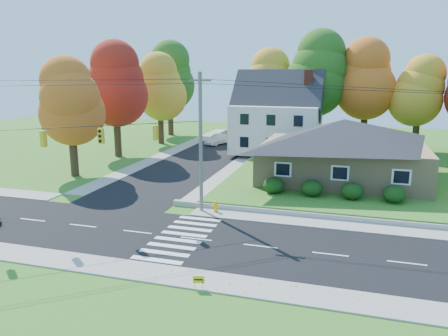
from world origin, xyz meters
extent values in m
plane|color=#3D7923|center=(0.00, 0.00, 0.00)|extent=(120.00, 120.00, 0.00)
cube|color=black|center=(0.00, 0.00, 0.01)|extent=(90.00, 8.00, 0.02)
cube|color=black|center=(-8.00, 26.00, 0.01)|extent=(8.00, 44.00, 0.02)
cube|color=#9C9A90|center=(0.00, 5.00, 0.04)|extent=(90.00, 2.00, 0.08)
cube|color=#9C9A90|center=(0.00, -5.00, 0.04)|extent=(90.00, 2.00, 0.08)
cube|color=#3D7923|center=(13.00, 21.00, 0.25)|extent=(30.00, 30.00, 0.50)
cube|color=tan|center=(8.00, 16.00, 2.10)|extent=(14.00, 10.00, 3.20)
pyramid|color=#26262B|center=(8.00, 16.00, 4.80)|extent=(14.60, 10.60, 2.20)
cube|color=silver|center=(0.00, 28.00, 3.30)|extent=(10.00, 8.00, 5.60)
pyramid|color=#26262B|center=(0.00, 28.00, 7.30)|extent=(10.40, 8.40, 2.40)
cube|color=brown|center=(3.50, 28.00, 5.30)|extent=(0.90, 0.90, 9.60)
ellipsoid|color=#163A10|center=(3.00, 9.80, 1.14)|extent=(1.70, 1.70, 1.27)
ellipsoid|color=#163A10|center=(6.00, 9.80, 1.14)|extent=(1.70, 1.70, 1.27)
ellipsoid|color=#163A10|center=(9.00, 9.80, 1.14)|extent=(1.70, 1.70, 1.27)
ellipsoid|color=#163A10|center=(12.00, 9.80, 1.14)|extent=(1.70, 1.70, 1.27)
cylinder|color=#666059|center=(-1.50, 5.20, 5.00)|extent=(0.26, 0.26, 10.00)
cube|color=#666059|center=(-1.50, 5.20, 9.40)|extent=(1.60, 0.12, 0.12)
cube|color=gold|center=(-9.50, -1.20, 5.95)|extent=(0.26, 0.34, 1.00)
cube|color=gold|center=(-6.80, 0.95, 5.95)|extent=(0.34, 0.26, 1.00)
cube|color=gold|center=(-4.00, 3.20, 5.95)|extent=(0.26, 0.34, 1.00)
cylinder|color=black|center=(-8.00, 0.00, 6.60)|extent=(13.02, 10.43, 0.04)
cylinder|color=#3F2A19|center=(-2.00, 34.00, 3.20)|extent=(0.80, 0.80, 5.40)
sphere|color=gold|center=(-2.00, 34.00, 7.10)|extent=(6.72, 6.72, 6.72)
sphere|color=gold|center=(-2.00, 34.00, 8.78)|extent=(5.91, 5.91, 5.91)
sphere|color=gold|center=(-2.00, 34.00, 10.46)|extent=(5.11, 5.11, 5.11)
cylinder|color=#3F2A19|center=(4.00, 33.00, 3.65)|extent=(0.86, 0.86, 6.30)
sphere|color=#2D601A|center=(4.00, 33.00, 8.20)|extent=(7.84, 7.84, 7.84)
sphere|color=#2D601A|center=(4.00, 33.00, 10.16)|extent=(6.90, 6.90, 6.90)
sphere|color=#2D601A|center=(4.00, 33.00, 12.12)|extent=(5.96, 5.96, 5.96)
cylinder|color=#3F2A19|center=(10.00, 34.00, 3.43)|extent=(0.83, 0.83, 5.85)
sphere|color=#D6601D|center=(10.00, 34.00, 7.65)|extent=(7.28, 7.28, 7.28)
sphere|color=#D6601D|center=(10.00, 34.00, 9.47)|extent=(6.41, 6.41, 6.41)
sphere|color=#D6601D|center=(10.00, 34.00, 11.29)|extent=(5.53, 5.53, 5.53)
cylinder|color=#3F2A19|center=(16.00, 33.00, 2.98)|extent=(0.77, 0.77, 4.95)
sphere|color=gold|center=(16.00, 33.00, 6.55)|extent=(6.16, 6.16, 6.16)
sphere|color=gold|center=(16.00, 33.00, 8.09)|extent=(5.42, 5.42, 5.42)
sphere|color=gold|center=(16.00, 33.00, 9.63)|extent=(4.68, 4.68, 4.68)
cylinder|color=#3F2A19|center=(-17.00, 12.00, 2.48)|extent=(0.77, 0.77, 4.95)
sphere|color=#D6601D|center=(-17.00, 12.00, 6.05)|extent=(6.16, 6.16, 6.16)
sphere|color=#D6601D|center=(-17.00, 12.00, 7.59)|extent=(5.42, 5.42, 5.42)
sphere|color=#D6601D|center=(-17.00, 12.00, 9.13)|extent=(4.68, 4.68, 4.68)
cylinder|color=#3F2A19|center=(-18.00, 22.00, 2.93)|extent=(0.83, 0.83, 5.85)
sphere|color=#A62114|center=(-18.00, 22.00, 7.15)|extent=(7.28, 7.28, 7.28)
sphere|color=#A62114|center=(-18.00, 22.00, 8.97)|extent=(6.41, 6.41, 6.41)
sphere|color=#A62114|center=(-18.00, 22.00, 10.79)|extent=(5.53, 5.53, 5.53)
cylinder|color=#3F2A19|center=(-17.00, 32.00, 2.70)|extent=(0.80, 0.80, 5.40)
sphere|color=gold|center=(-17.00, 32.00, 6.60)|extent=(6.72, 6.72, 6.72)
sphere|color=gold|center=(-17.00, 32.00, 8.28)|extent=(5.91, 5.91, 5.91)
sphere|color=gold|center=(-17.00, 32.00, 9.96)|extent=(5.11, 5.11, 5.11)
cylinder|color=#3F2A19|center=(-19.00, 40.00, 3.15)|extent=(0.86, 0.86, 6.30)
sphere|color=#2D601A|center=(-19.00, 40.00, 7.70)|extent=(7.84, 7.84, 7.84)
sphere|color=#2D601A|center=(-19.00, 40.00, 9.66)|extent=(6.90, 6.90, 6.90)
sphere|color=#2D601A|center=(-19.00, 40.00, 11.62)|extent=(5.96, 5.96, 5.96)
imported|color=silver|center=(-9.01, 33.28, 0.73)|extent=(3.08, 4.57, 1.43)
cylinder|color=#E6B308|center=(-0.41, 5.20, 0.06)|extent=(0.40, 0.40, 0.11)
cylinder|color=#E6B308|center=(-0.41, 5.20, 0.39)|extent=(0.27, 0.27, 0.61)
sphere|color=#E6B308|center=(-0.41, 5.20, 0.76)|extent=(0.29, 0.29, 0.29)
cylinder|color=#E6B308|center=(-0.41, 5.20, 0.50)|extent=(0.51, 0.18, 0.13)
cylinder|color=black|center=(2.08, -5.85, 0.23)|extent=(0.02, 0.02, 0.46)
cylinder|color=black|center=(2.49, -5.85, 0.23)|extent=(0.02, 0.02, 0.46)
cube|color=yellow|center=(2.28, -5.85, 0.50)|extent=(0.54, 0.16, 0.37)
camera|label=1|loc=(8.82, -23.53, 10.12)|focal=35.00mm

